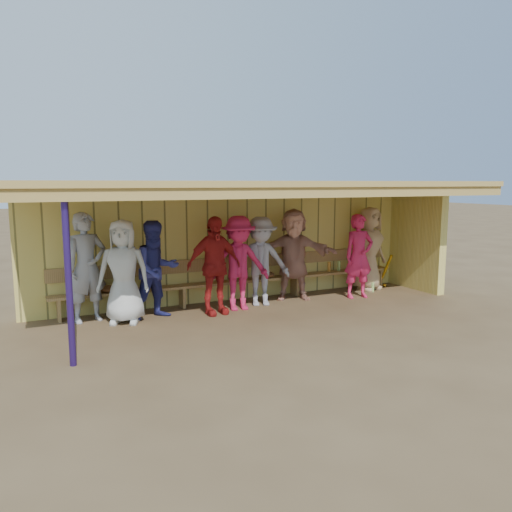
{
  "coord_description": "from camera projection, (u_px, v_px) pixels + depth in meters",
  "views": [
    {
      "loc": [
        -4.15,
        -8.35,
        2.47
      ],
      "look_at": [
        0.0,
        0.35,
        1.05
      ],
      "focal_mm": 35.0,
      "sensor_mm": 36.0,
      "label": 1
    }
  ],
  "objects": [
    {
      "name": "player_b",
      "position": [
        123.0,
        272.0,
        8.76
      ],
      "size": [
        1.06,
        0.89,
        1.84
      ],
      "primitive_type": "imported",
      "rotation": [
        0.0,
        0.0,
        -0.4
      ],
      "color": "silver",
      "rests_on": "ground"
    },
    {
      "name": "player_f",
      "position": [
        294.0,
        254.0,
        10.56
      ],
      "size": [
        1.87,
        1.27,
        1.93
      ],
      "primitive_type": "imported",
      "rotation": [
        0.0,
        0.0,
        -0.43
      ],
      "color": "tan",
      "rests_on": "ground"
    },
    {
      "name": "player_g",
      "position": [
        359.0,
        256.0,
        10.71
      ],
      "size": [
        0.71,
        0.52,
        1.81
      ],
      "primitive_type": "imported",
      "rotation": [
        0.0,
        0.0,
        -0.14
      ],
      "color": "#CE214F",
      "rests_on": "ground"
    },
    {
      "name": "bench",
      "position": [
        240.0,
        276.0,
        10.51
      ],
      "size": [
        7.6,
        0.34,
        0.93
      ],
      "color": "#A17C45",
      "rests_on": "ground"
    },
    {
      "name": "player_d",
      "position": [
        214.0,
        266.0,
        9.35
      ],
      "size": [
        1.13,
        0.57,
        1.86
      ],
      "primitive_type": "imported",
      "rotation": [
        0.0,
        0.0,
        0.11
      ],
      "color": "#AB1D1B",
      "rests_on": "ground"
    },
    {
      "name": "dugout_equipment",
      "position": [
        210.0,
        282.0,
        10.08
      ],
      "size": [
        6.86,
        0.62,
        0.8
      ],
      "color": "gold",
      "rests_on": "ground"
    },
    {
      "name": "ground",
      "position": [
        264.0,
        312.0,
        9.59
      ],
      "size": [
        90.0,
        90.0,
        0.0
      ],
      "primitive_type": "plane",
      "color": "brown",
      "rests_on": "ground"
    },
    {
      "name": "player_c",
      "position": [
        156.0,
        270.0,
        9.08
      ],
      "size": [
        0.99,
        0.83,
        1.8
      ],
      "primitive_type": "imported",
      "rotation": [
        0.0,
        0.0,
        0.19
      ],
      "color": "navy",
      "rests_on": "ground"
    },
    {
      "name": "player_a",
      "position": [
        87.0,
        267.0,
        8.84
      ],
      "size": [
        0.8,
        0.62,
        1.96
      ],
      "primitive_type": "imported",
      "rotation": [
        0.0,
        0.0,
        0.23
      ],
      "color": "#93959B",
      "rests_on": "ground"
    },
    {
      "name": "dugout_structure",
      "position": [
        266.0,
        221.0,
        10.12
      ],
      "size": [
        8.8,
        3.2,
        2.5
      ],
      "color": "#DDC85E",
      "rests_on": "ground"
    },
    {
      "name": "player_extra",
      "position": [
        239.0,
        263.0,
        9.67
      ],
      "size": [
        1.26,
        0.82,
        1.84
      ],
      "primitive_type": "imported",
      "rotation": [
        0.0,
        0.0,
        -0.12
      ],
      "color": "#BF1E49",
      "rests_on": "ground"
    },
    {
      "name": "player_h",
      "position": [
        369.0,
        249.0,
        11.49
      ],
      "size": [
        1.07,
        0.84,
        1.92
      ],
      "primitive_type": "imported",
      "rotation": [
        0.0,
        0.0,
        0.27
      ],
      "color": "tan",
      "rests_on": "ground"
    },
    {
      "name": "player_e",
      "position": [
        261.0,
        261.0,
        10.04
      ],
      "size": [
        1.3,
        0.96,
        1.8
      ],
      "primitive_type": "imported",
      "rotation": [
        0.0,
        0.0,
        -0.28
      ],
      "color": "#949199",
      "rests_on": "ground"
    }
  ]
}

